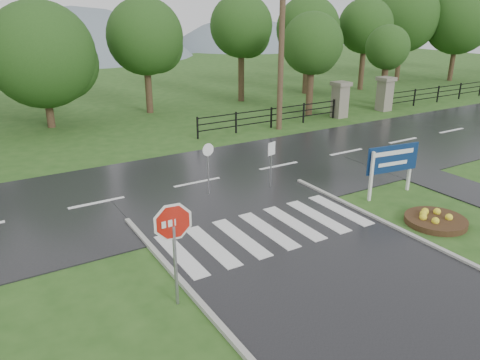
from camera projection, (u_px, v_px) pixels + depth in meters
ground at (391, 316)px, 10.67m from camera, size 120.00×120.00×0.00m
main_road at (197, 183)px, 18.69m from camera, size 90.00×8.00×0.04m
walkway at (465, 190)px, 18.01m from camera, size 2.20×11.00×0.04m
crosswalk at (268, 230)px, 14.66m from camera, size 6.50×2.80×0.02m
pillar_west at (340, 99)px, 29.40m from camera, size 1.00×1.00×2.24m
pillar_east at (385, 93)px, 31.34m from camera, size 1.00×1.00×2.24m
fence_west at (271, 115)px, 27.01m from camera, size 9.58×0.08×1.20m
hills at (58, 164)px, 69.90m from camera, size 102.00×48.00×48.00m
treeline at (116, 115)px, 30.40m from camera, size 83.20×5.20×10.00m
stop_sign at (174, 231)px, 10.48m from camera, size 1.22×0.16×2.75m
estate_billboard at (392, 161)px, 17.07m from camera, size 2.21×0.37×1.95m
flower_bed at (436, 219)px, 15.20m from camera, size 1.96×1.96×0.39m
reg_sign_small at (271, 155)px, 17.77m from camera, size 0.40×0.14×1.84m
reg_sign_round at (208, 162)px, 17.08m from camera, size 0.47×0.08×2.01m
utility_pole_east at (281, 42)px, 25.28m from camera, size 1.63×0.61×9.46m
entrance_tree_left at (312, 44)px, 28.85m from camera, size 3.80×3.80×6.40m
entrance_tree_right at (388, 48)px, 32.29m from camera, size 3.03×3.03×5.51m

